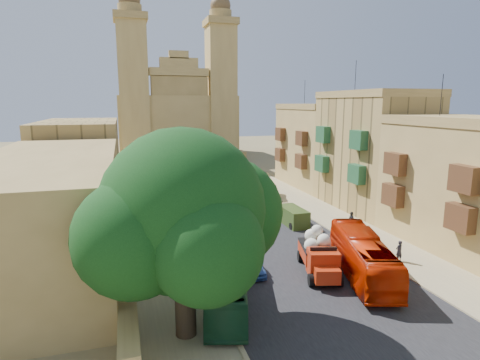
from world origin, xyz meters
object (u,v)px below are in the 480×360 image
car_cream (283,208)px  street_tree_c (143,175)px  bus_red_east (362,256)px  car_blue_b (180,170)px  red_truck (319,254)px  pedestrian_a (399,251)px  street_tree_a (161,235)px  bus_green_north (227,283)px  car_dkblue (198,184)px  car_white_a (219,195)px  street_tree_d (139,163)px  car_white_b (237,182)px  pedestrian_c (351,221)px  bus_cream_east (258,190)px  car_blue_a (252,265)px  olive_pickup (293,217)px  street_tree_b (149,194)px  church (176,116)px  ficus_tree (185,216)px

car_cream → street_tree_c: bearing=-33.0°
bus_red_east → street_tree_c: bearing=-45.7°
street_tree_c → car_blue_b: street_tree_c is taller
car_cream → bus_red_east: bearing=91.4°
red_truck → bus_red_east: 3.10m
car_blue_b → pedestrian_a: bearing=-96.3°
street_tree_a → bus_green_north: size_ratio=0.47×
bus_red_east → car_dkblue: size_ratio=2.40×
street_tree_c → car_white_a: bearing=-15.6°
street_tree_a → street_tree_d: 36.00m
car_white_b → pedestrian_c: bearing=77.8°
street_tree_d → bus_cream_east: bearing=-49.9°
car_blue_a → car_white_a: (2.92, 22.77, 0.06)m
red_truck → olive_pickup: red_truck is taller
pedestrian_c → car_white_a: bearing=-141.3°
olive_pickup → pedestrian_c: (4.77, -3.33, 0.09)m
street_tree_b → car_cream: 15.06m
church → street_tree_b: size_ratio=7.00×
car_white_a → car_cream: (5.43, -8.54, 0.01)m
car_dkblue → car_blue_b: size_ratio=1.11×
street_tree_a → bus_green_north: street_tree_a is taller
bus_red_east → bus_cream_east: 23.38m
bus_cream_east → red_truck: bearing=103.9°
ficus_tree → car_dkblue: 38.97m
car_blue_a → car_white_a: size_ratio=0.88×
car_blue_a → car_white_a: car_white_a is taller
street_tree_c → pedestrian_c: (18.99, -18.44, -2.37)m
car_white_b → red_truck: bearing=60.9°
car_cream → car_blue_a: bearing=63.6°
church → bus_green_north: size_ratio=3.72×
street_tree_d → pedestrian_c: (18.99, -30.44, -2.21)m
bus_green_north → pedestrian_a: bus_green_north is taller
street_tree_d → bus_red_east: bearing=-70.7°
car_blue_b → car_cream: bearing=-95.8°
street_tree_a → olive_pickup: street_tree_a is taller
street_tree_b → red_truck: size_ratio=0.84×
street_tree_d → car_white_a: size_ratio=1.10×
street_tree_d → ficus_tree: bearing=-89.2°
bus_red_east → pedestrian_c: bearing=-99.8°
church → car_blue_a: 68.67m
bus_green_north → car_cream: bus_green_north is taller
street_tree_b → car_cream: street_tree_b is taller
ficus_tree → car_dkblue: (7.50, 37.76, -6.00)m
car_blue_a → pedestrian_c: size_ratio=1.98×
car_blue_a → bus_green_north: bearing=-122.8°
car_blue_a → car_dkblue: car_dkblue is taller
bus_cream_east → car_cream: bearing=117.9°
red_truck → street_tree_c: bearing=112.7°
red_truck → car_white_b: size_ratio=1.75×
bus_cream_east → car_blue_a: 22.12m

